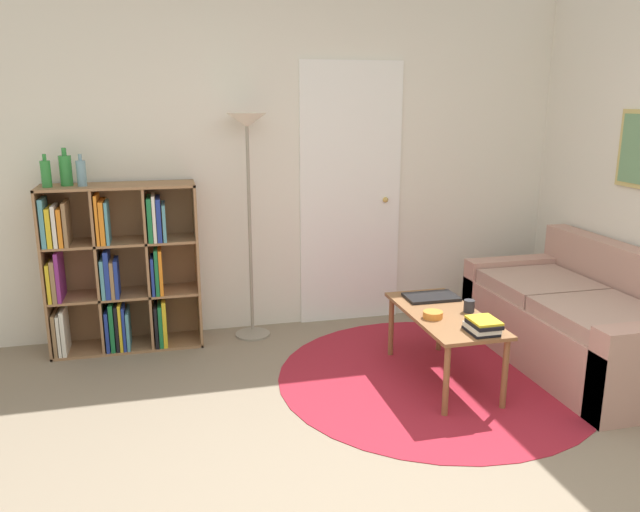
% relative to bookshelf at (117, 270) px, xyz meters
% --- Properties ---
extents(wall_back, '(7.27, 0.11, 2.60)m').
position_rel_bookshelf_xyz_m(wall_back, '(1.34, 0.21, 0.71)').
color(wall_back, silver).
rests_on(wall_back, ground_plane).
extents(rug, '(2.03, 2.03, 0.01)m').
position_rel_bookshelf_xyz_m(rug, '(1.99, -1.04, -0.58)').
color(rug, maroon).
rests_on(rug, ground_plane).
extents(bookshelf, '(1.04, 0.34, 1.18)m').
position_rel_bookshelf_xyz_m(bookshelf, '(0.00, 0.00, 0.00)').
color(bookshelf, '#936B47').
rests_on(bookshelf, ground_plane).
extents(floor_lamp, '(0.29, 0.29, 1.66)m').
position_rel_bookshelf_xyz_m(floor_lamp, '(0.95, -0.01, 0.80)').
color(floor_lamp, gray).
rests_on(floor_lamp, ground_plane).
extents(couch, '(0.86, 1.66, 0.79)m').
position_rel_bookshelf_xyz_m(couch, '(3.07, -1.06, -0.30)').
color(couch, tan).
rests_on(couch, ground_plane).
extents(coffee_table, '(0.45, 0.97, 0.45)m').
position_rel_bookshelf_xyz_m(coffee_table, '(2.02, -1.07, -0.18)').
color(coffee_table, brown).
rests_on(coffee_table, ground_plane).
extents(laptop, '(0.35, 0.22, 0.02)m').
position_rel_bookshelf_xyz_m(laptop, '(2.06, -0.78, -0.12)').
color(laptop, black).
rests_on(laptop, coffee_table).
extents(bowl, '(0.12, 0.12, 0.04)m').
position_rel_bookshelf_xyz_m(bowl, '(1.91, -1.14, -0.11)').
color(bowl, orange).
rests_on(bowl, coffee_table).
extents(book_stack_on_table, '(0.17, 0.20, 0.08)m').
position_rel_bookshelf_xyz_m(book_stack_on_table, '(2.09, -1.44, -0.09)').
color(book_stack_on_table, black).
rests_on(book_stack_on_table, coffee_table).
extents(cup, '(0.07, 0.07, 0.08)m').
position_rel_bookshelf_xyz_m(cup, '(2.18, -1.10, -0.09)').
color(cup, '#28282D').
rests_on(cup, coffee_table).
extents(bottle_left, '(0.06, 0.06, 0.22)m').
position_rel_bookshelf_xyz_m(bottle_left, '(-0.39, -0.03, 0.70)').
color(bottle_left, '#2D8438').
rests_on(bottle_left, bookshelf).
extents(bottle_middle, '(0.08, 0.08, 0.25)m').
position_rel_bookshelf_xyz_m(bottle_middle, '(-0.28, 0.01, 0.71)').
color(bottle_middle, '#2D8438').
rests_on(bottle_middle, bookshelf).
extents(bottle_right, '(0.06, 0.06, 0.21)m').
position_rel_bookshelf_xyz_m(bottle_right, '(-0.17, -0.03, 0.69)').
color(bottle_right, '#6B93A3').
rests_on(bottle_right, bookshelf).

